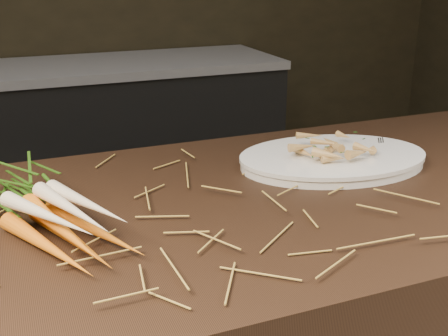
# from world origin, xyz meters

# --- Properties ---
(back_counter) EXTENTS (1.82, 0.62, 0.84)m
(back_counter) POSITION_xyz_m (0.30, 2.18, 0.42)
(back_counter) COLOR black
(back_counter) RESTS_ON ground
(straw_bedding) EXTENTS (1.40, 0.60, 0.02)m
(straw_bedding) POSITION_xyz_m (0.00, 0.30, 0.91)
(straw_bedding) COLOR olive
(straw_bedding) RESTS_ON main_counter
(root_veg_bunch) EXTENTS (0.28, 0.45, 0.08)m
(root_veg_bunch) POSITION_xyz_m (-0.09, 0.34, 0.94)
(root_veg_bunch) COLOR orange
(root_veg_bunch) RESTS_ON main_counter
(serving_platter) EXTENTS (0.43, 0.31, 0.02)m
(serving_platter) POSITION_xyz_m (0.51, 0.39, 0.91)
(serving_platter) COLOR white
(serving_platter) RESTS_ON main_counter
(roasted_veg_heap) EXTENTS (0.21, 0.17, 0.04)m
(roasted_veg_heap) POSITION_xyz_m (0.51, 0.39, 0.94)
(roasted_veg_heap) COLOR #AC7E45
(roasted_veg_heap) RESTS_ON serving_platter
(serving_fork) EXTENTS (0.09, 0.13, 0.00)m
(serving_fork) POSITION_xyz_m (0.64, 0.35, 0.92)
(serving_fork) COLOR silver
(serving_fork) RESTS_ON serving_platter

